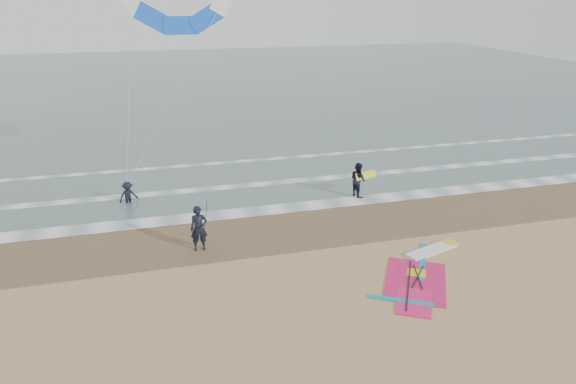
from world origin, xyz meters
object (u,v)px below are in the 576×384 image
object	(u,v)px
windsurf_rig	(422,272)
person_walking	(358,180)
person_standing	(199,229)
surf_kite	(180,12)
person_wading	(128,190)

from	to	relation	value
windsurf_rig	person_walking	xyz separation A→B (m)	(0.64, 8.31, 0.91)
person_standing	surf_kite	size ratio (longest dim) A/B	0.20
person_standing	surf_kite	xyz separation A→B (m)	(0.39, 8.50, 8.39)
windsurf_rig	person_wading	size ratio (longest dim) A/B	3.53
person_walking	surf_kite	distance (m)	12.77
person_standing	person_walking	xyz separation A→B (m)	(8.89, 4.07, -0.06)
person_walking	person_wading	bearing A→B (deg)	64.53
person_standing	windsurf_rig	bearing A→B (deg)	-27.63
person_wading	windsurf_rig	bearing A→B (deg)	-67.12
windsurf_rig	person_wading	distance (m)	15.39
person_standing	surf_kite	world-z (taller)	surf_kite
person_walking	surf_kite	size ratio (longest dim) A/B	0.19
person_standing	person_wading	xyz separation A→B (m)	(-3.08, 6.16, -0.23)
windsurf_rig	person_walking	size ratio (longest dim) A/B	2.89
person_walking	person_wading	xyz separation A→B (m)	(-11.96, 2.09, -0.17)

